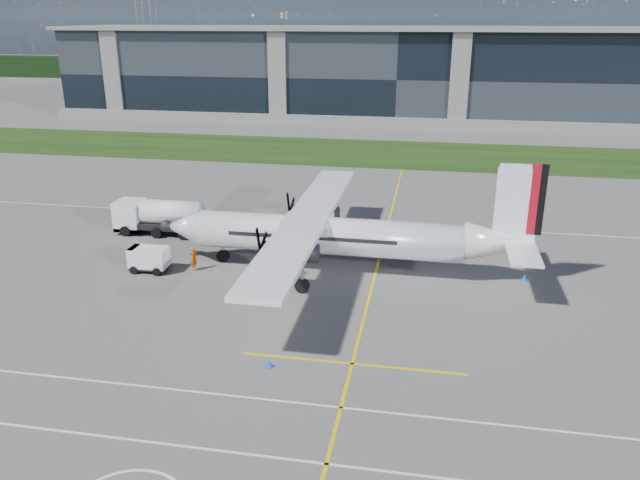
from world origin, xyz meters
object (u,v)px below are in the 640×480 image
Objects in this scene: turboprop_aircraft at (342,215)px; safety_cone_fwd at (150,256)px; safety_cone_tail at (524,277)px; fuel_tanker_truck at (153,217)px; safety_cone_nose_stbd at (192,248)px; baggage_tug at (149,259)px; ground_crew_person at (194,257)px; pylon_west at (147,24)px; safety_cone_stbdwing at (335,210)px; safety_cone_portwing at (269,363)px.

safety_cone_fwd is at bearing -177.99° from turboprop_aircraft.
turboprop_aircraft is 13.41m from safety_cone_tail.
turboprop_aircraft is at bearing 2.01° from safety_cone_fwd.
fuel_tanker_truck is at bearing 170.84° from safety_cone_tail.
safety_cone_fwd is at bearing -138.85° from safety_cone_nose_stbd.
baggage_tug is 5.82× the size of safety_cone_fwd.
baggage_tug is at bearing 106.71° from ground_crew_person.
pylon_west reaches higher than safety_cone_stbdwing.
baggage_tug is 16.34m from safety_cone_portwing.
safety_cone_portwing is 27.61m from safety_cone_stbdwing.
safety_cone_tail is at bearing 6.53° from baggage_tug.
pylon_west is 3.81× the size of fuel_tanker_truck.
ground_crew_person is at bearing -116.48° from safety_cone_stbdwing.
ground_crew_person is at bearing -18.26° from safety_cone_fwd.
baggage_tug is (3.21, -7.81, -0.60)m from fuel_tanker_truck.
safety_cone_portwing and safety_cone_fwd have the same top height.
safety_cone_stbdwing is at bearing 50.28° from safety_cone_fwd.
pylon_west is at bearing 114.63° from baggage_tug.
ground_crew_person is at bearing 126.24° from safety_cone_portwing.
turboprop_aircraft reaches higher than safety_cone_fwd.
baggage_tug is at bearing -169.32° from turboprop_aircraft.
safety_cone_portwing is at bearing -139.83° from ground_crew_person.
safety_cone_portwing is 1.00× the size of safety_cone_fwd.
safety_cone_nose_stbd is (-24.93, 1.22, 0.00)m from safety_cone_tail.
turboprop_aircraft is 17.86m from fuel_tanker_truck.
safety_cone_stbdwing is at bearing 101.12° from turboprop_aircraft.
safety_cone_fwd is (-0.96, 2.06, -0.62)m from baggage_tug.
pylon_west is 161.11m from baggage_tug.
safety_cone_stbdwing is at bearing 31.21° from fuel_tanker_truck.
safety_cone_fwd is (65.92, -143.83, -14.75)m from pylon_west.
safety_cone_fwd is (-14.61, -0.51, -3.94)m from turboprop_aircraft.
safety_cone_fwd is at bearing -65.38° from pylon_west.
safety_cone_stbdwing and safety_cone_fwd have the same top height.
turboprop_aircraft is at bearing 10.68° from baggage_tug.
turboprop_aircraft is at bearing -17.26° from fuel_tanker_truck.
turboprop_aircraft is at bearing 82.64° from safety_cone_portwing.
pylon_west reaches higher than baggage_tug.
safety_cone_portwing is (15.08, -19.02, -1.23)m from fuel_tanker_truck.
fuel_tanker_truck is at bearing -65.24° from pylon_west.
ground_crew_person is (70.01, -145.18, -13.96)m from pylon_west.
pylon_west is 152.65m from fuel_tanker_truck.
pylon_west is 176.35m from safety_cone_portwing.
pylon_west is 60.00× the size of safety_cone_fwd.
turboprop_aircraft is 55.90× the size of safety_cone_fwd.
turboprop_aircraft is at bearing -7.86° from safety_cone_nose_stbd.
turboprop_aircraft is 3.55× the size of fuel_tanker_truck.
ground_crew_person is 14.80m from safety_cone_portwing.
pylon_west reaches higher than ground_crew_person.
safety_cone_tail is 1.00× the size of safety_cone_stbdwing.
safety_cone_fwd is at bearing -177.98° from safety_cone_tail.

